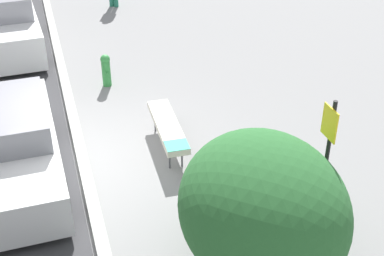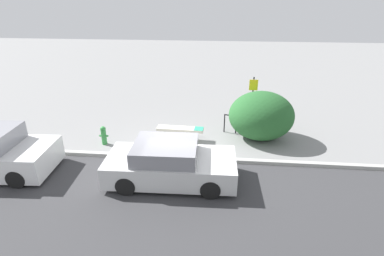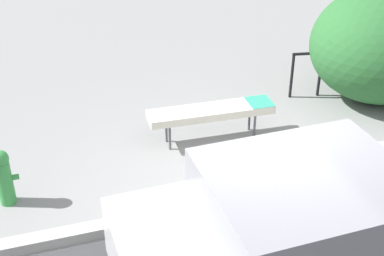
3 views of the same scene
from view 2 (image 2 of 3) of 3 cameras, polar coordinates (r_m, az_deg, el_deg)
The scene contains 8 objects.
ground_plane at distance 10.93m, azimuth -3.22°, elevation -5.97°, with size 60.00×60.00×0.00m, color gray.
curb at distance 10.90m, azimuth -3.23°, elevation -5.67°, with size 60.00×0.20×0.13m.
bench at distance 12.14m, azimuth -2.23°, elevation -0.22°, with size 1.90×0.49×0.54m.
bike_rack at distance 12.86m, azimuth 7.30°, elevation 1.18°, with size 0.55×0.14×0.83m.
sign_post at distance 13.21m, azimuth 11.42°, elevation 5.62°, with size 0.36×0.08×2.30m.
fire_hydrant at distance 12.30m, azimuth -16.48°, elevation -1.24°, with size 0.36×0.22×0.77m.
shrub_hedge at distance 12.40m, azimuth 13.05°, elevation 2.29°, with size 2.62×2.25×1.98m.
parked_car_near at distance 9.49m, azimuth -4.22°, elevation -6.74°, with size 4.08×1.94×1.32m.
Camera 2 is at (1.49, -9.33, 5.49)m, focal length 28.00 mm.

